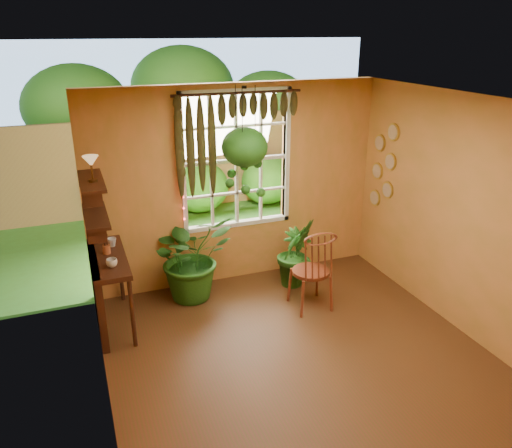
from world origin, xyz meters
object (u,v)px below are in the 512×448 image
(counter_ledge, at_px, (101,284))
(potted_plant_left, at_px, (192,256))
(windsor_chair, at_px, (312,282))
(hanging_basket, at_px, (245,152))
(potted_plant_mid, at_px, (296,252))

(counter_ledge, distance_m, potted_plant_left, 1.20)
(windsor_chair, xyz_separation_m, hanging_basket, (-0.59, 0.80, 1.53))
(windsor_chair, xyz_separation_m, potted_plant_left, (-1.32, 0.82, 0.22))
(windsor_chair, height_order, hanging_basket, hanging_basket)
(hanging_basket, bearing_deg, potted_plant_mid, -13.26)
(counter_ledge, bearing_deg, potted_plant_left, 15.18)
(counter_ledge, height_order, potted_plant_mid, potted_plant_mid)
(windsor_chair, xyz_separation_m, potted_plant_mid, (0.08, 0.64, 0.12))
(counter_ledge, distance_m, hanging_basket, 2.34)
(counter_ledge, relative_size, windsor_chair, 0.96)
(hanging_basket, bearing_deg, counter_ledge, -170.96)
(windsor_chair, bearing_deg, hanging_basket, 127.62)
(windsor_chair, distance_m, potted_plant_mid, 0.66)
(counter_ledge, bearing_deg, hanging_basket, 9.04)
(potted_plant_left, relative_size, potted_plant_mid, 1.20)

